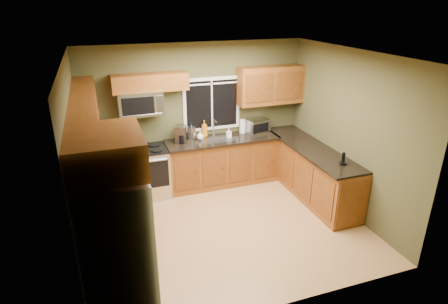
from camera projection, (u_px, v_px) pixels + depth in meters
floor at (228, 226)px, 6.04m from camera, size 4.20×4.20×0.00m
ceiling at (229, 55)px, 5.02m from camera, size 4.20×4.20×0.00m
back_wall at (197, 115)px, 7.11m from camera, size 4.20×0.00×4.20m
front_wall at (286, 208)px, 3.96m from camera, size 4.20×0.00×4.20m
left_wall at (78, 168)px, 4.90m from camera, size 0.00×3.60×3.60m
right_wall at (348, 133)px, 6.17m from camera, size 0.00×3.60×3.60m
window at (212, 104)px, 7.11m from camera, size 1.12×0.03×1.02m
base_cabinets_left at (108, 206)px, 5.74m from camera, size 0.60×2.65×0.90m
countertop_left at (106, 178)px, 5.57m from camera, size 0.65×2.65×0.04m
base_cabinets_back at (222, 162)px, 7.31m from camera, size 2.17×0.60×0.90m
countertop_back at (223, 140)px, 7.11m from camera, size 2.17×0.65×0.04m
base_cabinets_peninsula at (310, 172)px, 6.89m from camera, size 0.60×2.52×0.90m
countertop_peninsula at (311, 148)px, 6.71m from camera, size 0.65×2.50×0.04m
upper_cabinets_left at (86, 119)px, 5.17m from camera, size 0.33×2.65×0.72m
upper_cabinets_back_left at (150, 82)px, 6.43m from camera, size 1.30×0.33×0.30m
upper_cabinets_back_right at (271, 85)px, 7.21m from camera, size 1.30×0.33×0.72m
upper_cabinet_over_fridge at (105, 152)px, 3.61m from camera, size 0.72×0.90×0.38m
refrigerator at (118, 248)px, 4.04m from camera, size 0.74×0.90×1.80m
range at (147, 172)px, 6.83m from camera, size 0.76×0.69×0.94m
microwave at (140, 103)px, 6.47m from camera, size 0.76×0.41×0.42m
sink at (217, 138)px, 7.08m from camera, size 0.60×0.42×0.36m
toaster_oven at (257, 126)px, 7.41m from camera, size 0.49×0.42×0.27m
coffee_maker at (181, 135)px, 6.88m from camera, size 0.26×0.30×0.31m
kettle at (191, 132)px, 7.03m from camera, size 0.19×0.19×0.29m
paper_towel_roll at (242, 126)px, 7.38m from camera, size 0.13×0.13×0.30m
soap_bottle_a at (204, 129)px, 7.15m from camera, size 0.15×0.15×0.32m
soap_bottle_b at (229, 133)px, 7.13m from camera, size 0.09×0.09×0.18m
soap_bottle_c at (200, 136)px, 7.03m from camera, size 0.16×0.16×0.16m
cordless_phone at (343, 161)px, 5.97m from camera, size 0.12×0.12×0.21m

